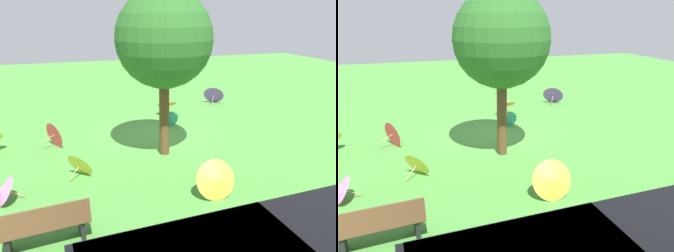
% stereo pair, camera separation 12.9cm
% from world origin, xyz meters
% --- Properties ---
extents(ground, '(40.00, 40.00, 0.00)m').
position_xyz_m(ground, '(0.00, 0.00, 0.00)').
color(ground, '#478C38').
extents(park_bench, '(1.64, 0.62, 0.90)m').
position_xyz_m(park_bench, '(3.53, 4.59, 0.47)').
color(park_bench, brown).
rests_on(park_bench, ground).
extents(shade_tree, '(2.72, 2.72, 4.76)m').
position_xyz_m(shade_tree, '(0.19, 1.16, 3.38)').
color(shade_tree, brown).
rests_on(shade_tree, ground).
extents(parasol_yellow_0, '(0.96, 0.94, 0.94)m').
position_xyz_m(parasol_yellow_0, '(-0.17, 4.01, 0.47)').
color(parasol_yellow_0, tan).
rests_on(parasol_yellow_0, ground).
extents(parasol_yellow_1, '(0.86, 0.86, 0.71)m').
position_xyz_m(parasol_yellow_1, '(2.70, 1.89, 0.36)').
color(parasol_yellow_1, tan).
rests_on(parasol_yellow_1, ground).
extents(parasol_pink_1, '(0.72, 0.78, 0.65)m').
position_xyz_m(parasol_pink_1, '(4.48, 2.70, 0.32)').
color(parasol_pink_1, tan).
rests_on(parasol_pink_1, ground).
extents(parasol_orange_1, '(0.82, 0.80, 0.78)m').
position_xyz_m(parasol_orange_1, '(-1.12, -2.63, 0.53)').
color(parasol_orange_1, tan).
rests_on(parasol_orange_1, ground).
extents(parasol_teal_0, '(0.60, 0.48, 0.58)m').
position_xyz_m(parasol_teal_0, '(-0.81, -1.18, 0.29)').
color(parasol_teal_0, tan).
rests_on(parasol_teal_0, ground).
extents(parasol_purple_0, '(1.15, 1.07, 0.90)m').
position_xyz_m(parasol_purple_0, '(-3.84, -3.77, 0.45)').
color(parasol_purple_0, tan).
rests_on(parasol_purple_0, ground).
extents(parasol_red_1, '(0.82, 0.86, 0.84)m').
position_xyz_m(parasol_red_1, '(3.29, -0.44, 0.42)').
color(parasol_red_1, tan).
rests_on(parasol_red_1, ground).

